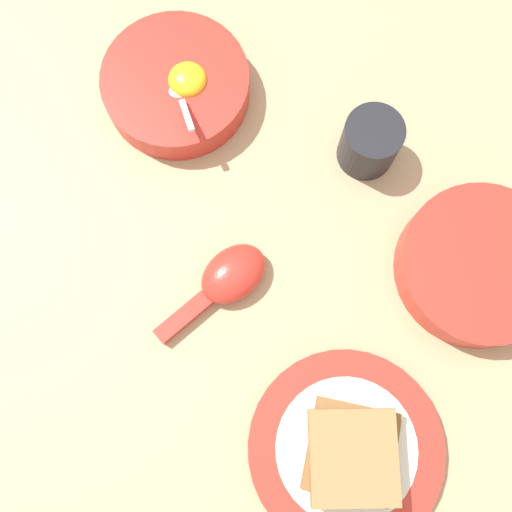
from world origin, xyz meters
The scene contains 7 objects.
ground_plane centered at (0.00, 0.00, 0.00)m, with size 3.00×3.00×0.00m, color tan.
egg_bowl centered at (-0.11, 0.19, 0.02)m, with size 0.17×0.17×0.07m.
toast_plate centered at (0.03, -0.25, 0.01)m, with size 0.21×0.21×0.02m.
toast_sandwich centered at (0.03, -0.25, 0.03)m, with size 0.11×0.12×0.04m.
soup_spoon centered at (-0.08, -0.05, 0.02)m, with size 0.14×0.11×0.04m.
congee_bowl centered at (0.20, -0.07, 0.02)m, with size 0.18×0.18×0.04m.
drinking_cup centered at (0.10, 0.08, 0.04)m, with size 0.07×0.07×0.07m.
Camera 1 is at (-0.06, -0.18, 0.67)m, focal length 42.00 mm.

